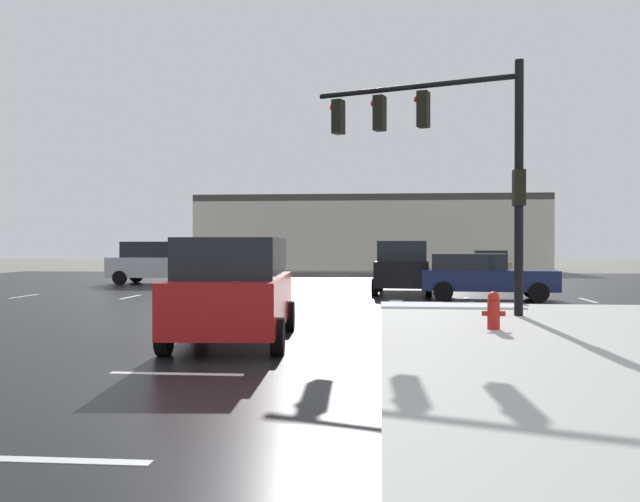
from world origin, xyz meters
name	(u,v)px	position (x,y,z in m)	size (l,w,h in m)	color
ground_plane	(296,299)	(0.00, 0.00, 0.00)	(120.00, 120.00, 0.00)	slate
road_asphalt	(296,299)	(0.00, 0.00, 0.01)	(44.00, 44.00, 0.02)	black
snow_strip_curbside	(451,305)	(5.00, -4.00, 0.17)	(4.00, 1.60, 0.06)	white
lane_markings	(326,302)	(1.20, -1.38, 0.02)	(36.15, 36.15, 0.01)	silver
traffic_signal_mast	(449,144)	(4.77, -5.77, 4.54)	(5.31, 2.18, 6.39)	black
fire_hydrant	(494,310)	(5.36, -9.21, 0.54)	(0.48, 0.26, 0.79)	red
strip_building_background	(370,233)	(2.17, 29.88, 2.81)	(26.33, 8.00, 5.62)	beige
suv_black	(403,266)	(3.85, 2.78, 1.09)	(2.41, 4.93, 2.03)	black
sedan_tan	(490,264)	(8.78, 12.85, 0.85)	(2.35, 4.66, 1.58)	tan
sedan_navy	(483,276)	(6.51, -0.04, 0.85)	(4.66, 2.37, 1.58)	#141E47
suv_silver	(161,262)	(-7.57, 8.11, 1.09)	(4.90, 2.33, 2.03)	#B7BABF
suv_red	(234,287)	(0.14, -10.70, 1.09)	(2.46, 4.95, 2.03)	#B21919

